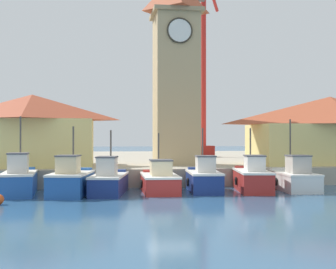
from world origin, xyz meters
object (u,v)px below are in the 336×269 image
port_crane_near (204,84)px  fishing_boat_left_outer (71,181)px  warehouse_right (330,129)px  fishing_boat_far_left (19,180)px  fishing_boat_right_inner (294,178)px  clock_tower (176,64)px  fishing_boat_mid_left (160,181)px  fishing_boat_center (204,179)px  warehouse_left (32,129)px  fishing_boat_left_inner (109,181)px  fishing_boat_mid_right (252,178)px

port_crane_near → fishing_boat_left_outer: bearing=-120.0°
port_crane_near → warehouse_right: bearing=-64.8°
fishing_boat_far_left → port_crane_near: size_ratio=0.23×
fishing_boat_right_inner → clock_tower: clock_tower is taller
fishing_boat_mid_left → fishing_boat_center: bearing=-0.9°
warehouse_left → port_crane_near: (15.92, 13.94, 5.17)m
fishing_boat_center → warehouse_right: 13.78m
fishing_boat_left_outer → fishing_boat_left_inner: bearing=9.2°
warehouse_left → port_crane_near: 21.78m
fishing_boat_left_outer → fishing_boat_center: size_ratio=1.05×
fishing_boat_mid_left → fishing_boat_mid_right: (5.74, -0.08, 0.10)m
warehouse_right → port_crane_near: (-6.86, 14.60, 5.13)m
fishing_boat_far_left → port_crane_near: bearing=53.6°
fishing_boat_far_left → fishing_boat_center: (10.83, -0.10, -0.06)m
fishing_boat_center → warehouse_right: warehouse_right is taller
fishing_boat_center → fishing_boat_left_outer: bearing=-175.2°
fishing_boat_mid_right → fishing_boat_mid_left: bearing=179.2°
fishing_boat_left_inner → fishing_boat_right_inner: size_ratio=1.01×
fishing_boat_far_left → fishing_boat_mid_left: (8.13, -0.06, -0.15)m
warehouse_left → warehouse_right: warehouse_right is taller
fishing_boat_center → fishing_boat_mid_right: (3.04, -0.04, 0.02)m
fishing_boat_center → port_crane_near: port_crane_near is taller
fishing_boat_far_left → fishing_boat_center: size_ratio=1.08×
clock_tower → fishing_boat_left_outer: bearing=-132.2°
clock_tower → warehouse_left: size_ratio=1.77×
clock_tower → warehouse_left: (-10.66, -0.13, -5.00)m
warehouse_left → clock_tower: bearing=0.7°
fishing_boat_left_inner → fishing_boat_center: 5.73m
port_crane_near → clock_tower: bearing=-110.9°
fishing_boat_far_left → fishing_boat_mid_right: bearing=-0.5°
fishing_boat_center → clock_tower: bearing=93.8°
fishing_boat_left_outer → fishing_boat_center: fishing_boat_left_outer is taller
fishing_boat_left_inner → warehouse_left: bearing=125.4°
fishing_boat_mid_left → warehouse_right: 16.12m
clock_tower → warehouse_right: (12.12, -0.79, -4.97)m
fishing_boat_mid_right → fishing_boat_right_inner: fishing_boat_right_inner is taller
fishing_boat_mid_right → clock_tower: 11.60m
fishing_boat_mid_left → fishing_boat_mid_right: fishing_boat_mid_right is taller
fishing_boat_left_inner → port_crane_near: 25.40m
clock_tower → port_crane_near: 14.78m
fishing_boat_far_left → port_crane_near: 27.57m
fishing_boat_far_left → port_crane_near: port_crane_near is taller
fishing_boat_left_outer → fishing_boat_mid_right: fishing_boat_left_outer is taller
fishing_boat_far_left → warehouse_right: warehouse_right is taller
fishing_boat_mid_left → fishing_boat_left_outer: bearing=-172.3°
fishing_boat_left_outer → fishing_boat_mid_right: 10.93m
fishing_boat_left_outer → fishing_boat_mid_right: size_ratio=0.88×
fishing_boat_left_inner → fishing_boat_right_inner: (11.47, 0.32, -0.00)m
fishing_boat_left_outer → fishing_boat_mid_right: bearing=3.2°
fishing_boat_left_inner → fishing_boat_right_inner: fishing_boat_right_inner is taller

